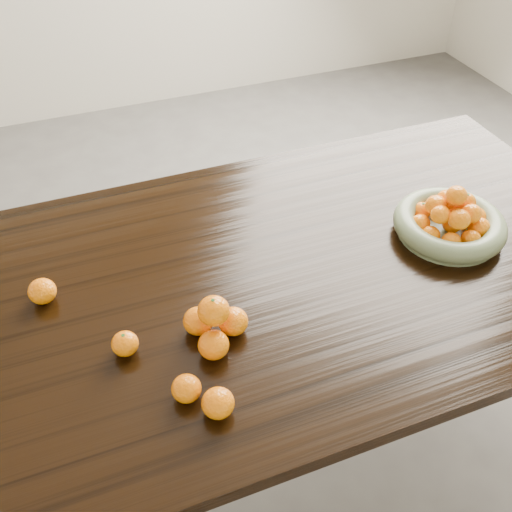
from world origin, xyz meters
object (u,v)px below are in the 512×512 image
object	(u,v)px
loose_orange_0	(125,344)
fruit_bowl	(450,222)
dining_table	(253,300)
orange_pyramid	(215,324)

from	to	relation	value
loose_orange_0	fruit_bowl	bearing A→B (deg)	5.91
dining_table	orange_pyramid	bearing A→B (deg)	-132.96
dining_table	fruit_bowl	size ratio (longest dim) A/B	6.80
fruit_bowl	orange_pyramid	world-z (taller)	fruit_bowl
dining_table	loose_orange_0	size ratio (longest dim) A/B	34.39
loose_orange_0	dining_table	bearing A→B (deg)	20.46
dining_table	orange_pyramid	xyz separation A→B (m)	(-0.15, -0.16, 0.14)
dining_table	orange_pyramid	world-z (taller)	orange_pyramid
orange_pyramid	dining_table	bearing A→B (deg)	47.04
fruit_bowl	loose_orange_0	size ratio (longest dim) A/B	5.05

